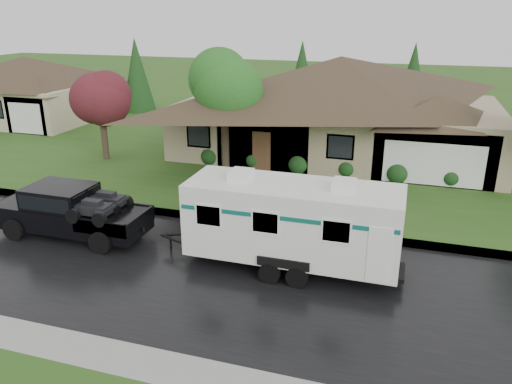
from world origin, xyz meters
The scene contains 11 objects.
ground centered at (0.00, 0.00, 0.00)m, with size 140.00×140.00×0.00m, color #295219.
road centered at (0.00, -2.00, 0.01)m, with size 140.00×8.00×0.01m, color black.
curb centered at (0.00, 2.25, 0.07)m, with size 140.00×0.50×0.15m, color gray.
lawn centered at (0.00, 15.00, 0.07)m, with size 140.00×26.00×0.15m, color #295219.
house_main centered at (2.29, 13.84, 3.59)m, with size 19.44×10.80×6.90m.
house_far centered at (-21.78, 15.85, 2.97)m, with size 10.80×8.64×5.80m.
tree_left_green centered at (-3.27, 8.95, 4.53)m, with size 3.81×3.81×6.31m.
tree_red centered at (-10.42, 8.42, 3.53)m, with size 2.95×2.95×4.87m.
shrub_row centered at (2.00, 9.30, 0.65)m, with size 13.60×1.00×1.00m.
pickup_truck centered at (-6.05, -0.74, 1.07)m, with size 5.98×2.27×1.99m.
travel_trailer centered at (2.76, -0.74, 1.75)m, with size 7.37×2.59×3.31m.
Camera 1 is at (6.09, -15.49, 8.29)m, focal length 35.00 mm.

